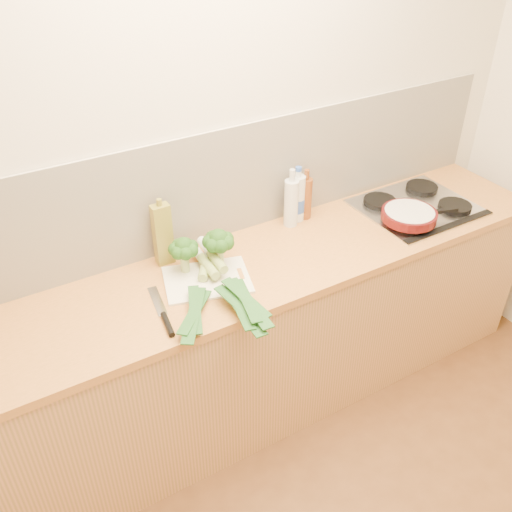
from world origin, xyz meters
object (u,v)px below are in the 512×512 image
at_px(gas_hob, 417,206).
at_px(chopping_board, 207,280).
at_px(chefs_knife, 165,318).
at_px(skillet, 410,215).

relative_size(gas_hob, chopping_board, 1.59).
bearing_deg(chopping_board, chefs_knife, -134.02).
relative_size(gas_hob, skillet, 1.48).
bearing_deg(chefs_knife, skillet, 10.44).
bearing_deg(skillet, chopping_board, -168.01).
xyz_separation_m(chopping_board, skillet, (1.07, -0.10, 0.06)).
xyz_separation_m(gas_hob, chopping_board, (-1.23, -0.00, -0.01)).
distance_m(gas_hob, skillet, 0.20).
distance_m(chefs_knife, skillet, 1.33).
distance_m(gas_hob, chopping_board, 1.23).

